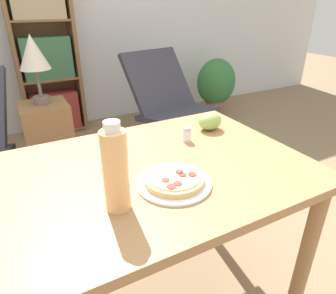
% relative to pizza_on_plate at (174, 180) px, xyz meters
% --- Properties ---
extents(wall_back, '(8.00, 0.05, 2.60)m').
position_rel_pizza_on_plate_xyz_m(wall_back, '(0.03, 2.72, 0.53)').
color(wall_back, silver).
rests_on(wall_back, ground_plane).
extents(dining_table, '(1.17, 0.81, 0.76)m').
position_rel_pizza_on_plate_xyz_m(dining_table, '(-0.03, 0.13, -0.12)').
color(dining_table, '#A37549').
rests_on(dining_table, ground_plane).
extents(pizza_on_plate, '(0.25, 0.25, 0.04)m').
position_rel_pizza_on_plate_xyz_m(pizza_on_plate, '(0.00, 0.00, 0.00)').
color(pizza_on_plate, white).
rests_on(pizza_on_plate, dining_table).
extents(grape_bunch, '(0.11, 0.10, 0.08)m').
position_rel_pizza_on_plate_xyz_m(grape_bunch, '(0.38, 0.33, 0.03)').
color(grape_bunch, '#93BC5B').
rests_on(grape_bunch, dining_table).
extents(drink_bottle, '(0.07, 0.07, 0.27)m').
position_rel_pizza_on_plate_xyz_m(drink_bottle, '(-0.20, -0.03, 0.11)').
color(drink_bottle, '#EFB270').
rests_on(drink_bottle, dining_table).
extents(salt_shaker, '(0.04, 0.04, 0.06)m').
position_rel_pizza_on_plate_xyz_m(salt_shaker, '(0.21, 0.27, 0.02)').
color(salt_shaker, white).
rests_on(salt_shaker, dining_table).
extents(lounge_chair_far, '(0.76, 0.87, 0.88)m').
position_rel_pizza_on_plate_xyz_m(lounge_chair_far, '(0.89, 1.67, -0.49)').
color(lounge_chair_far, black).
rests_on(lounge_chair_far, ground_plane).
extents(bookshelf, '(0.60, 0.26, 1.71)m').
position_rel_pizza_on_plate_xyz_m(bookshelf, '(-0.03, 2.56, 0.04)').
color(bookshelf, brown).
rests_on(bookshelf, ground_plane).
extents(side_table, '(0.34, 0.34, 0.62)m').
position_rel_pizza_on_plate_xyz_m(side_table, '(-0.23, 1.58, -0.46)').
color(side_table, brown).
rests_on(side_table, ground_plane).
extents(table_lamp, '(0.21, 0.21, 0.49)m').
position_rel_pizza_on_plate_xyz_m(table_lamp, '(-0.23, 1.58, 0.19)').
color(table_lamp, '#665B51').
rests_on(table_lamp, side_table).
extents(potted_plant_floor, '(0.49, 0.42, 0.68)m').
position_rel_pizza_on_plate_xyz_m(potted_plant_floor, '(1.84, 2.22, -0.40)').
color(potted_plant_floor, '#8E5B42').
rests_on(potted_plant_floor, ground_plane).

